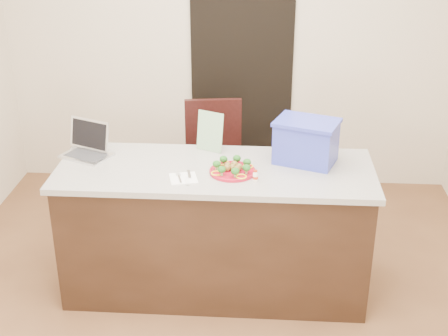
# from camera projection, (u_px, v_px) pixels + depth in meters

# --- Properties ---
(ground) EXTENTS (4.00, 4.00, 0.00)m
(ground) POSITION_uv_depth(u_px,v_px,m) (213.00, 307.00, 4.19)
(ground) COLOR brown
(ground) RESTS_ON ground
(room_shell) EXTENTS (4.00, 4.00, 4.00)m
(room_shell) POSITION_uv_depth(u_px,v_px,m) (211.00, 74.00, 3.51)
(room_shell) COLOR white
(room_shell) RESTS_ON ground
(doorway) EXTENTS (0.90, 0.02, 2.00)m
(doorway) POSITION_uv_depth(u_px,v_px,m) (242.00, 79.00, 5.56)
(doorway) COLOR black
(doorway) RESTS_ON ground
(island) EXTENTS (2.06, 0.76, 0.92)m
(island) POSITION_uv_depth(u_px,v_px,m) (215.00, 229.00, 4.22)
(island) COLOR black
(island) RESTS_ON ground
(plate) EXTENTS (0.29, 0.29, 0.02)m
(plate) POSITION_uv_depth(u_px,v_px,m) (232.00, 171.00, 3.96)
(plate) COLOR maroon
(plate) RESTS_ON island
(meatballs) EXTENTS (0.12, 0.11, 0.04)m
(meatballs) POSITION_uv_depth(u_px,v_px,m) (233.00, 167.00, 3.96)
(meatballs) COLOR brown
(meatballs) RESTS_ON plate
(broccoli) EXTENTS (0.24, 0.25, 0.04)m
(broccoli) POSITION_uv_depth(u_px,v_px,m) (232.00, 164.00, 3.94)
(broccoli) COLOR #154813
(broccoli) RESTS_ON plate
(pepper_rings) EXTENTS (0.27, 0.27, 0.01)m
(pepper_rings) POSITION_uv_depth(u_px,v_px,m) (232.00, 170.00, 3.96)
(pepper_rings) COLOR yellow
(pepper_rings) RESTS_ON plate
(napkin) EXTENTS (0.20, 0.20, 0.01)m
(napkin) POSITION_uv_depth(u_px,v_px,m) (183.00, 178.00, 3.88)
(napkin) COLOR white
(napkin) RESTS_ON island
(fork) EXTENTS (0.04, 0.15, 0.00)m
(fork) POSITION_uv_depth(u_px,v_px,m) (180.00, 177.00, 3.89)
(fork) COLOR #B1B1B5
(fork) RESTS_ON napkin
(knife) EXTENTS (0.04, 0.20, 0.01)m
(knife) POSITION_uv_depth(u_px,v_px,m) (188.00, 179.00, 3.86)
(knife) COLOR silver
(knife) RESTS_ON napkin
(yogurt_bottle) EXTENTS (0.03, 0.03, 0.07)m
(yogurt_bottle) POSITION_uv_depth(u_px,v_px,m) (255.00, 176.00, 3.85)
(yogurt_bottle) COLOR white
(yogurt_bottle) RESTS_ON island
(laptop) EXTENTS (0.38, 0.36, 0.22)m
(laptop) POSITION_uv_depth(u_px,v_px,m) (88.00, 145.00, 4.22)
(laptop) COLOR silver
(laptop) RESTS_ON island
(leaflet) EXTENTS (0.19, 0.12, 0.27)m
(leaflet) POSITION_uv_depth(u_px,v_px,m) (210.00, 132.00, 4.24)
(leaflet) COLOR silver
(leaflet) RESTS_ON island
(blue_box) EXTENTS (0.47, 0.40, 0.29)m
(blue_box) POSITION_uv_depth(u_px,v_px,m) (306.00, 141.00, 4.06)
(blue_box) COLOR #2F39AB
(blue_box) RESTS_ON island
(chair) EXTENTS (0.51, 0.52, 1.03)m
(chair) POSITION_uv_depth(u_px,v_px,m) (212.00, 156.00, 5.03)
(chair) COLOR black
(chair) RESTS_ON ground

